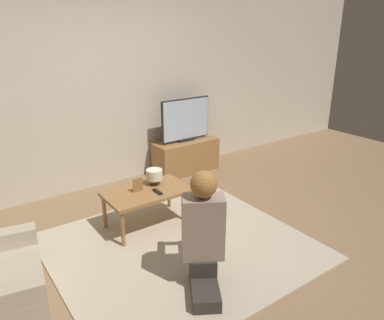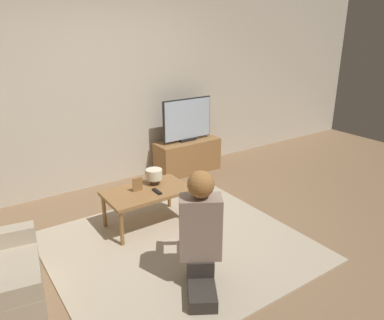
# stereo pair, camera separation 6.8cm
# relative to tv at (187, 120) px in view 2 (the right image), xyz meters

# --- Properties ---
(ground_plane) EXTENTS (10.00, 10.00, 0.00)m
(ground_plane) POSITION_rel_tv_xyz_m (-1.19, -1.64, -0.79)
(ground_plane) COLOR #896B4C
(wall_back) EXTENTS (10.00, 0.06, 2.60)m
(wall_back) POSITION_rel_tv_xyz_m (-1.19, 0.29, 0.51)
(wall_back) COLOR beige
(wall_back) RESTS_ON ground_plane
(rug) EXTENTS (2.36, 2.17, 0.02)m
(rug) POSITION_rel_tv_xyz_m (-1.19, -1.64, -0.78)
(rug) COLOR #BCAD93
(rug) RESTS_ON ground_plane
(tv_stand) EXTENTS (0.96, 0.38, 0.48)m
(tv_stand) POSITION_rel_tv_xyz_m (0.00, -0.00, -0.55)
(tv_stand) COLOR olive
(tv_stand) RESTS_ON ground_plane
(tv) EXTENTS (0.79, 0.08, 0.62)m
(tv) POSITION_rel_tv_xyz_m (0.00, 0.00, 0.00)
(tv) COLOR black
(tv) RESTS_ON tv_stand
(coffee_table) EXTENTS (0.89, 0.52, 0.42)m
(coffee_table) POSITION_rel_tv_xyz_m (-1.24, -1.08, -0.41)
(coffee_table) COLOR olive
(coffee_table) RESTS_ON ground_plane
(person_kneeling) EXTENTS (0.63, 0.82, 1.01)m
(person_kneeling) POSITION_rel_tv_xyz_m (-1.34, -2.19, -0.26)
(person_kneeling) COLOR #332D28
(person_kneeling) RESTS_ON rug
(picture_frame) EXTENTS (0.11, 0.01, 0.15)m
(picture_frame) POSITION_rel_tv_xyz_m (-1.32, -1.05, -0.29)
(picture_frame) COLOR olive
(picture_frame) RESTS_ON coffee_table
(table_lamp) EXTENTS (0.18, 0.18, 0.17)m
(table_lamp) POSITION_rel_tv_xyz_m (-1.09, -0.98, -0.27)
(table_lamp) COLOR #4C3823
(table_lamp) RESTS_ON coffee_table
(remote) EXTENTS (0.04, 0.15, 0.02)m
(remote) POSITION_rel_tv_xyz_m (-1.17, -1.19, -0.36)
(remote) COLOR black
(remote) RESTS_ON coffee_table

